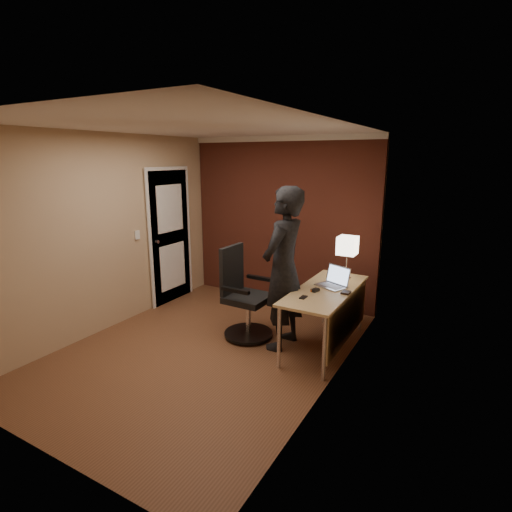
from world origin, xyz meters
name	(u,v)px	position (x,y,z in m)	size (l,w,h in m)	color
room	(252,216)	(-0.27, 1.54, 1.37)	(4.00, 4.00, 4.00)	brown
desk	(331,300)	(1.25, 0.70, 0.60)	(0.60, 1.50, 0.73)	#D7B67C
desk_lamp	(347,246)	(1.26, 1.19, 1.15)	(0.22, 0.22, 0.54)	silver
laptop	(334,281)	(1.23, 0.85, 0.79)	(0.41, 0.37, 0.23)	silver
mouse	(315,290)	(1.11, 0.56, 0.75)	(0.06, 0.10, 0.03)	black
phone	(303,297)	(1.07, 0.30, 0.73)	(0.06, 0.12, 0.01)	black
wallet	(346,293)	(1.43, 0.66, 0.74)	(0.09, 0.11, 0.02)	black
office_chair	(243,298)	(0.19, 0.52, 0.49)	(0.61, 0.63, 1.12)	black
person	(283,269)	(0.73, 0.52, 0.95)	(0.69, 0.45, 1.89)	black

